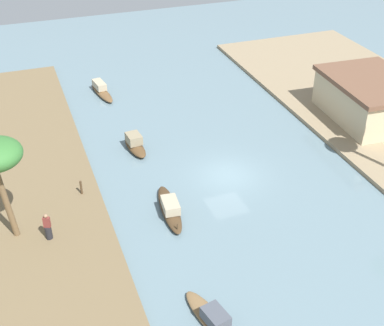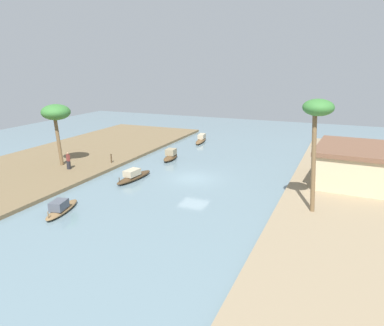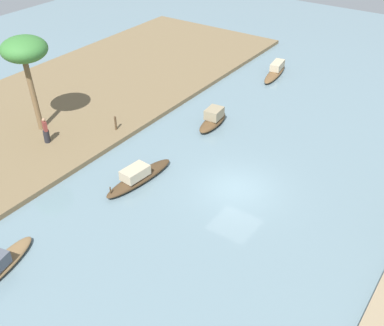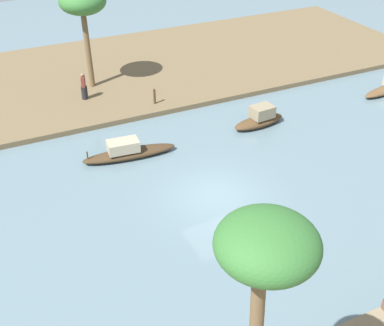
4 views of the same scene
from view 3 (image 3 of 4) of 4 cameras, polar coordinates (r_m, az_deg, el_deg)
river_water at (r=26.15m, az=5.38°, el=-3.13°), size 75.64×75.64×0.00m
riverbank_left at (r=34.92m, az=-17.15°, el=5.79°), size 44.81×14.00×0.31m
sampan_midstream at (r=40.16m, az=9.95°, el=10.79°), size 4.57×1.56×1.00m
sampan_foreground at (r=31.92m, az=2.54°, el=5.23°), size 3.31×1.33×1.17m
sampan_with_tall_canopy at (r=26.54m, az=-6.43°, el=-1.61°), size 4.88×1.47×1.02m
person_on_near_bank at (r=30.60m, az=-17.06°, el=3.51°), size 0.49×0.49×1.66m
mooring_post at (r=31.13m, az=-9.12°, el=4.74°), size 0.14×0.14×0.94m
palm_tree_left_near at (r=30.67m, az=-19.40°, el=12.50°), size 2.80×2.80×6.08m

